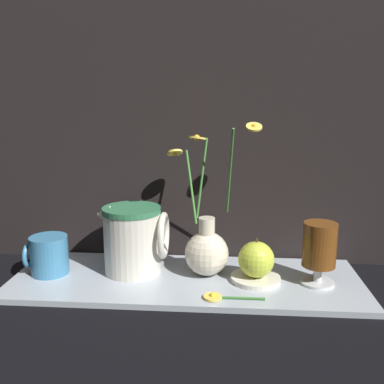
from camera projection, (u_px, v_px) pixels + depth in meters
The scene contains 10 objects.
ground_plane at pixel (186, 282), 0.92m from camera, with size 6.00×6.00×0.00m, color black.
shelf at pixel (186, 280), 0.92m from camera, with size 0.74×0.26×0.01m.
backdrop_wall at pixel (191, 23), 0.94m from camera, with size 1.24×0.02×1.10m.
vase_with_flowers at pixel (207, 249), 0.92m from camera, with size 0.20×0.10×0.33m.
yellow_mug at pixel (49, 254), 0.94m from camera, with size 0.09×0.08×0.08m.
ceramic_pitcher at pixel (134, 237), 0.93m from camera, with size 0.15×0.13×0.16m.
tea_glass at pixel (319, 248), 0.87m from camera, with size 0.07×0.07×0.13m.
saucer_plate at pixel (255, 279), 0.90m from camera, with size 0.10×0.10×0.01m.
orange_fruit at pixel (256, 259), 0.89m from camera, with size 0.08×0.08×0.08m.
loose_daisy at pixel (220, 297), 0.82m from camera, with size 0.12×0.04×0.01m.
Camera 1 is at (0.08, -0.85, 0.39)m, focal length 40.00 mm.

